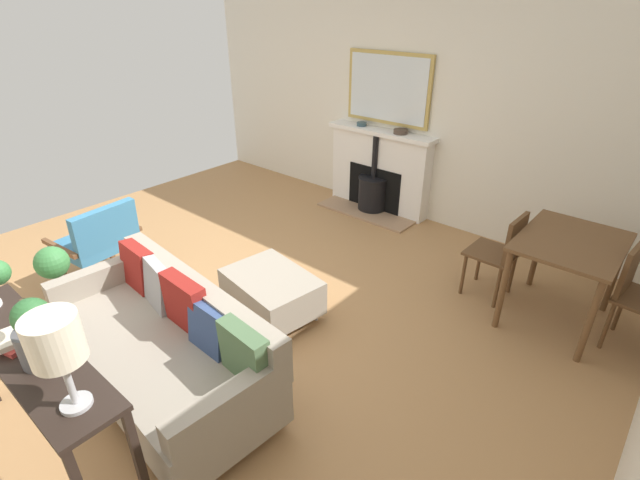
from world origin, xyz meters
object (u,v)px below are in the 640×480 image
sofa (166,343)px  dining_chair_near_fireplace (502,250)px  fireplace (378,176)px  book_stack (19,338)px  armchair_accent (99,239)px  mantel_bowl_near (362,124)px  potted_plant (27,308)px  dining_table (569,253)px  dining_chair_by_back_wall (637,290)px  mantel_bowl_far (401,131)px  console_table (33,365)px  table_lamp_far_end (55,342)px  ottoman (272,291)px

sofa → dining_chair_near_fireplace: size_ratio=2.34×
sofa → dining_chair_near_fireplace: (-2.52, 1.33, 0.14)m
fireplace → book_stack: size_ratio=5.69×
armchair_accent → dining_chair_near_fireplace: size_ratio=0.99×
mantel_bowl_near → armchair_accent: bearing=-12.3°
potted_plant → book_stack: 0.44m
fireplace → dining_chair_near_fireplace: 2.16m
armchair_accent → dining_table: (-2.17, 3.42, 0.17)m
dining_chair_by_back_wall → mantel_bowl_near: bearing=-106.2°
mantel_bowl_far → sofa: bearing=5.7°
fireplace → potted_plant: size_ratio=2.29×
dining_table → mantel_bowl_near: bearing=-109.2°
dining_table → dining_chair_near_fireplace: 0.53m
console_table → dining_chair_by_back_wall: dining_chair_by_back_wall is taller
potted_plant → book_stack: bearing=-85.4°
table_lamp_far_end → mantel_bowl_near: bearing=-160.8°
fireplace → dining_table: fireplace is taller
sofa → book_stack: bearing=-7.3°
armchair_accent → console_table: size_ratio=0.53×
mantel_bowl_far → console_table: bearing=4.6°
ottoman → table_lamp_far_end: table_lamp_far_end is taller
armchair_accent → dining_chair_by_back_wall: (-2.18, 3.93, 0.03)m
ottoman → fireplace: bearing=-166.3°
mantel_bowl_far → ottoman: bearing=7.6°
mantel_bowl_near → console_table: mantel_bowl_near is taller
ottoman → dining_chair_by_back_wall: 2.81m
mantel_bowl_near → dining_table: mantel_bowl_near is taller
dining_chair_near_fireplace → potted_plant: bearing=-19.2°
armchair_accent → dining_chair_by_back_wall: bearing=119.0°
mantel_bowl_near → sofa: 3.66m
fireplace → armchair_accent: bearing=-17.3°
fireplace → mantel_bowl_far: 0.66m
armchair_accent → book_stack: 1.89m
armchair_accent → dining_chair_near_fireplace: dining_chair_near_fireplace is taller
ottoman → potted_plant: size_ratio=1.38×
table_lamp_far_end → dining_chair_near_fireplace: 3.43m
book_stack → dining_table: 3.81m
armchair_accent → table_lamp_far_end: (1.10, 2.16, 0.69)m
fireplace → ottoman: 2.52m
console_table → book_stack: 0.17m
ottoman → dining_chair_near_fireplace: size_ratio=1.04×
potted_plant → dining_table: (-3.25, 1.64, -0.50)m
armchair_accent → dining_table: 4.05m
sofa → dining_chair_by_back_wall: bearing=137.2°
armchair_accent → dining_chair_by_back_wall: 4.49m
sofa → potted_plant: size_ratio=3.12×
ottoman → dining_table: (-1.50, 1.85, 0.41)m
sofa → armchair_accent: bearing=-102.5°
mantel_bowl_far → potted_plant: (4.21, 0.54, 0.10)m
dining_chair_by_back_wall → dining_table: bearing=-89.1°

